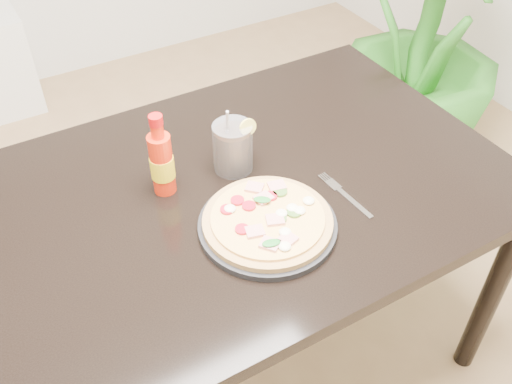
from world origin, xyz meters
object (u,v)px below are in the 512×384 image
houseplant (425,39)px  plate (267,226)px  fork (344,194)px  pizza (268,219)px  cola_cup (233,148)px  hot_sauce_bottle (162,162)px  dining_table (233,212)px

houseplant → plate: bearing=-148.5°
fork → houseplant: size_ratio=0.16×
pizza → fork: 0.22m
cola_cup → hot_sauce_bottle: bearing=177.2°
dining_table → plate: size_ratio=4.41×
dining_table → cola_cup: (0.04, 0.07, 0.15)m
hot_sauce_bottle → fork: bearing=-32.6°
pizza → dining_table: bearing=92.3°
plate → houseplant: (1.18, 0.72, -0.16)m
dining_table → fork: bearing=-35.4°
hot_sauce_bottle → cola_cup: 0.19m
hot_sauce_bottle → fork: 0.44m
dining_table → plate: bearing=-88.1°
pizza → fork: pizza is taller
cola_cup → fork: (0.18, -0.23, -0.06)m
cola_cup → houseplant: size_ratio=0.16×
plate → hot_sauce_bottle: (-0.15, 0.24, 0.08)m
plate → fork: plate is taller
plate → fork: size_ratio=1.68×
hot_sauce_bottle → houseplant: size_ratio=0.18×
pizza → fork: (0.22, 0.00, -0.02)m
plate → houseplant: 1.40m
dining_table → cola_cup: bearing=58.2°
cola_cup → houseplant: 1.27m
dining_table → houseplant: (1.19, 0.56, -0.07)m
pizza → houseplant: bearing=31.5°
hot_sauce_bottle → plate: bearing=-58.0°
hot_sauce_bottle → houseplant: houseplant is taller
cola_cup → houseplant: houseplant is taller
dining_table → fork: 0.29m
pizza → cola_cup: 0.24m
plate → fork: (0.22, 0.00, -0.01)m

